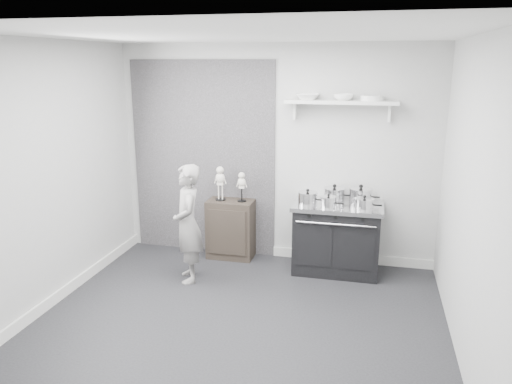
# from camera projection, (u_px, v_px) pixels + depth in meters

# --- Properties ---
(ground) EXTENTS (4.00, 4.00, 0.00)m
(ground) POSITION_uv_depth(u_px,v_px,m) (238.00, 322.00, 4.90)
(ground) COLOR black
(ground) RESTS_ON ground
(room_shell) EXTENTS (4.02, 3.62, 2.71)m
(room_shell) POSITION_uv_depth(u_px,v_px,m) (232.00, 154.00, 4.64)
(room_shell) COLOR #AAAAA8
(room_shell) RESTS_ON ground
(wall_shelf) EXTENTS (1.30, 0.26, 0.24)m
(wall_shelf) POSITION_uv_depth(u_px,v_px,m) (341.00, 103.00, 5.78)
(wall_shelf) COLOR silver
(wall_shelf) RESTS_ON room_shell
(stove) EXTENTS (1.06, 0.66, 0.85)m
(stove) POSITION_uv_depth(u_px,v_px,m) (337.00, 237.00, 5.99)
(stove) COLOR black
(stove) RESTS_ON ground
(side_cabinet) EXTENTS (0.59, 0.34, 0.76)m
(side_cabinet) POSITION_uv_depth(u_px,v_px,m) (231.00, 229.00, 6.43)
(side_cabinet) COLOR black
(side_cabinet) RESTS_ON ground
(child) EXTENTS (0.51, 0.59, 1.37)m
(child) POSITION_uv_depth(u_px,v_px,m) (188.00, 224.00, 5.68)
(child) COLOR gray
(child) RESTS_ON ground
(pot_front_left) EXTENTS (0.31, 0.23, 0.19)m
(pot_front_left) POSITION_uv_depth(u_px,v_px,m) (308.00, 198.00, 5.83)
(pot_front_left) COLOR silver
(pot_front_left) RESTS_ON stove
(pot_back_left) EXTENTS (0.35, 0.26, 0.20)m
(pot_back_left) POSITION_uv_depth(u_px,v_px,m) (334.00, 194.00, 6.02)
(pot_back_left) COLOR silver
(pot_back_left) RESTS_ON stove
(pot_back_right) EXTENTS (0.36, 0.27, 0.23)m
(pot_back_right) POSITION_uv_depth(u_px,v_px,m) (361.00, 196.00, 5.90)
(pot_back_right) COLOR silver
(pot_back_right) RESTS_ON stove
(pot_front_right) EXTENTS (0.31, 0.22, 0.16)m
(pot_front_right) POSITION_uv_depth(u_px,v_px,m) (364.00, 204.00, 5.66)
(pot_front_right) COLOR silver
(pot_front_right) RESTS_ON stove
(pot_front_center) EXTENTS (0.27, 0.18, 0.16)m
(pot_front_center) POSITION_uv_depth(u_px,v_px,m) (328.00, 202.00, 5.72)
(pot_front_center) COLOR silver
(pot_front_center) RESTS_ON stove
(skeleton_full) EXTENTS (0.14, 0.09, 0.51)m
(skeleton_full) POSITION_uv_depth(u_px,v_px,m) (220.00, 181.00, 6.30)
(skeleton_full) COLOR beige
(skeleton_full) RESTS_ON side_cabinet
(skeleton_torso) EXTENTS (0.12, 0.08, 0.43)m
(skeleton_torso) POSITION_uv_depth(u_px,v_px,m) (242.00, 185.00, 6.25)
(skeleton_torso) COLOR beige
(skeleton_torso) RESTS_ON side_cabinet
(bowl_large) EXTENTS (0.29, 0.29, 0.07)m
(bowl_large) POSITION_uv_depth(u_px,v_px,m) (307.00, 97.00, 5.85)
(bowl_large) COLOR white
(bowl_large) RESTS_ON wall_shelf
(bowl_small) EXTENTS (0.23, 0.23, 0.07)m
(bowl_small) POSITION_uv_depth(u_px,v_px,m) (343.00, 97.00, 5.76)
(bowl_small) COLOR white
(bowl_small) RESTS_ON wall_shelf
(plate_stack) EXTENTS (0.26, 0.26, 0.06)m
(plate_stack) POSITION_uv_depth(u_px,v_px,m) (372.00, 98.00, 5.69)
(plate_stack) COLOR white
(plate_stack) RESTS_ON wall_shelf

